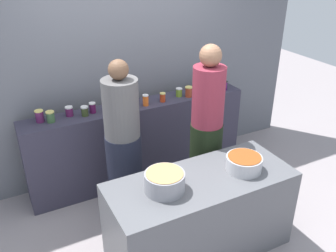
% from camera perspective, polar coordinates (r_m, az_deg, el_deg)
% --- Properties ---
extents(ground, '(12.00, 12.00, 0.00)m').
position_cam_1_polar(ground, '(3.98, 2.41, -15.72)').
color(ground, gray).
extents(storefront_wall, '(4.80, 0.12, 3.00)m').
position_cam_1_polar(storefront_wall, '(4.41, -6.71, 11.02)').
color(storefront_wall, slate).
rests_on(storefront_wall, ground).
extents(display_shelf, '(2.70, 0.36, 1.00)m').
position_cam_1_polar(display_shelf, '(4.49, -4.41, -2.45)').
color(display_shelf, '#312F40').
rests_on(display_shelf, ground).
extents(prep_table, '(1.70, 0.70, 0.82)m').
position_cam_1_polar(prep_table, '(3.52, 5.02, -13.69)').
color(prep_table, '#55565B').
rests_on(prep_table, ground).
extents(preserve_jar_0, '(0.09, 0.09, 0.13)m').
position_cam_1_polar(preserve_jar_0, '(4.04, -19.41, 1.46)').
color(preserve_jar_0, '#561E4C').
rests_on(preserve_jar_0, display_shelf).
extents(preserve_jar_1, '(0.09, 0.09, 0.12)m').
position_cam_1_polar(preserve_jar_1, '(4.00, -17.87, 1.40)').
color(preserve_jar_1, '#3A5D38').
rests_on(preserve_jar_1, display_shelf).
extents(preserve_jar_2, '(0.08, 0.08, 0.11)m').
position_cam_1_polar(preserve_jar_2, '(4.09, -15.16, 2.24)').
color(preserve_jar_2, '#541A47').
rests_on(preserve_jar_2, display_shelf).
extents(preserve_jar_3, '(0.08, 0.08, 0.11)m').
position_cam_1_polar(preserve_jar_3, '(4.05, -12.86, 2.29)').
color(preserve_jar_3, '#354221').
rests_on(preserve_jar_3, display_shelf).
extents(preserve_jar_4, '(0.07, 0.07, 0.12)m').
position_cam_1_polar(preserve_jar_4, '(4.10, -11.69, 2.82)').
color(preserve_jar_4, '#511545').
rests_on(preserve_jar_4, display_shelf).
extents(preserve_jar_5, '(0.09, 0.09, 0.12)m').
position_cam_1_polar(preserve_jar_5, '(4.08, -8.96, 2.96)').
color(preserve_jar_5, gold).
rests_on(preserve_jar_5, display_shelf).
extents(preserve_jar_6, '(0.07, 0.07, 0.12)m').
position_cam_1_polar(preserve_jar_6, '(4.16, -7.50, 3.47)').
color(preserve_jar_6, '#3E1943').
rests_on(preserve_jar_6, display_shelf).
extents(preserve_jar_7, '(0.09, 0.09, 0.14)m').
position_cam_1_polar(preserve_jar_7, '(4.23, -6.24, 4.19)').
color(preserve_jar_7, '#9A4D1A').
rests_on(preserve_jar_7, display_shelf).
extents(preserve_jar_8, '(0.07, 0.07, 0.13)m').
position_cam_1_polar(preserve_jar_8, '(4.21, -3.51, 4.06)').
color(preserve_jar_8, orange).
rests_on(preserve_jar_8, display_shelf).
extents(preserve_jar_9, '(0.07, 0.07, 0.11)m').
position_cam_1_polar(preserve_jar_9, '(4.31, -0.84, 4.51)').
color(preserve_jar_9, '#B33819').
rests_on(preserve_jar_9, display_shelf).
extents(preserve_jar_10, '(0.08, 0.08, 0.10)m').
position_cam_1_polar(preserve_jar_10, '(4.47, 1.73, 5.30)').
color(preserve_jar_10, olive).
rests_on(preserve_jar_10, display_shelf).
extents(preserve_jar_11, '(0.09, 0.09, 0.13)m').
position_cam_1_polar(preserve_jar_11, '(4.45, 3.23, 5.38)').
color(preserve_jar_11, '#9A3921').
rests_on(preserve_jar_11, display_shelf).
extents(preserve_jar_12, '(0.08, 0.08, 0.11)m').
position_cam_1_polar(preserve_jar_12, '(4.60, 5.37, 5.90)').
color(preserve_jar_12, brown).
rests_on(preserve_jar_12, display_shelf).
extents(preserve_jar_13, '(0.07, 0.07, 0.11)m').
position_cam_1_polar(preserve_jar_13, '(4.73, 8.84, 6.28)').
color(preserve_jar_13, '#4F1258').
rests_on(preserve_jar_13, display_shelf).
extents(cooking_pot_left, '(0.34, 0.34, 0.17)m').
position_cam_1_polar(cooking_pot_left, '(3.07, -0.51, -8.69)').
color(cooking_pot_left, gray).
rests_on(cooking_pot_left, prep_table).
extents(cooking_pot_center, '(0.33, 0.33, 0.14)m').
position_cam_1_polar(cooking_pot_center, '(3.40, 11.75, -5.70)').
color(cooking_pot_center, '#B7B7BC').
rests_on(cooking_pot_center, prep_table).
extents(cook_with_tongs, '(0.37, 0.37, 1.74)m').
position_cam_1_polar(cook_with_tongs, '(3.75, -6.95, -3.79)').
color(cook_with_tongs, black).
rests_on(cook_with_tongs, ground).
extents(cook_in_cap, '(0.34, 0.34, 1.84)m').
position_cam_1_polar(cook_in_cap, '(3.86, 5.98, -1.83)').
color(cook_in_cap, black).
rests_on(cook_in_cap, ground).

